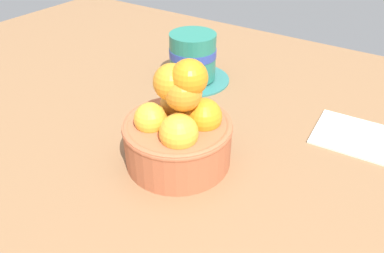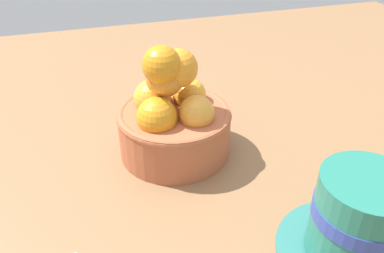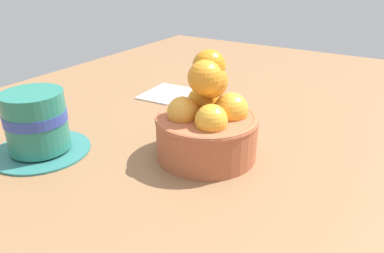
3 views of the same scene
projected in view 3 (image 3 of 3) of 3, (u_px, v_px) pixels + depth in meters
The scene contains 4 objects.
ground_plane at pixel (206, 167), 50.63cm from camera, with size 136.42×98.98×3.63cm, color brown.
terracotta_bowl at pixel (207, 122), 48.01cm from camera, with size 13.28×13.28×13.83cm.
coffee_cup at pixel (37, 125), 49.17cm from camera, with size 12.92×12.92×8.48cm.
folded_napkin at pixel (170, 94), 71.40cm from camera, with size 9.96×9.45×0.60cm, color white.
Camera 3 is at (38.32, 21.39, 24.09)cm, focal length 35.05 mm.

